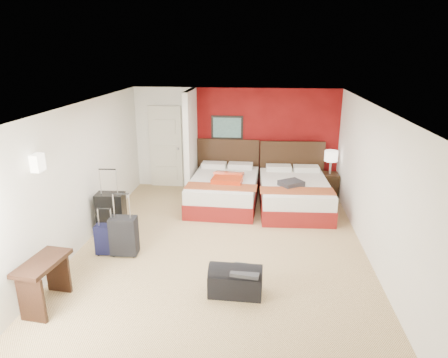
# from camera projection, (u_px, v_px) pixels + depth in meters

# --- Properties ---
(ground) EXTENTS (6.50, 6.50, 0.00)m
(ground) POSITION_uv_depth(u_px,v_px,m) (223.00, 245.00, 7.27)
(ground) COLOR #D7B984
(ground) RESTS_ON ground
(room_walls) EXTENTS (5.02, 6.52, 2.50)m
(room_walls) POSITION_uv_depth(u_px,v_px,m) (162.00, 156.00, 8.35)
(room_walls) COLOR white
(room_walls) RESTS_ON ground
(red_accent_panel) EXTENTS (3.50, 0.04, 2.50)m
(red_accent_panel) POSITION_uv_depth(u_px,v_px,m) (266.00, 140.00, 9.88)
(red_accent_panel) COLOR maroon
(red_accent_panel) RESTS_ON ground
(partition_wall) EXTENTS (0.12, 1.20, 2.50)m
(partition_wall) POSITION_uv_depth(u_px,v_px,m) (191.00, 144.00, 9.45)
(partition_wall) COLOR silver
(partition_wall) RESTS_ON ground
(entry_door) EXTENTS (0.82, 0.06, 2.05)m
(entry_door) POSITION_uv_depth(u_px,v_px,m) (166.00, 147.00, 10.14)
(entry_door) COLOR silver
(entry_door) RESTS_ON ground
(bed_left) EXTENTS (1.54, 2.15, 0.63)m
(bed_left) POSITION_uv_depth(u_px,v_px,m) (224.00, 191.00, 9.10)
(bed_left) COLOR white
(bed_left) RESTS_ON ground
(bed_right) EXTENTS (1.55, 2.15, 0.63)m
(bed_right) POSITION_uv_depth(u_px,v_px,m) (294.00, 195.00, 8.86)
(bed_right) COLOR silver
(bed_right) RESTS_ON ground
(red_suitcase_open) EXTENTS (0.72, 0.94, 0.11)m
(red_suitcase_open) POSITION_uv_depth(u_px,v_px,m) (228.00, 177.00, 8.89)
(red_suitcase_open) COLOR red
(red_suitcase_open) RESTS_ON bed_left
(jacket_bundle) EXTENTS (0.58, 0.56, 0.11)m
(jacket_bundle) POSITION_uv_depth(u_px,v_px,m) (291.00, 183.00, 8.47)
(jacket_bundle) COLOR #333237
(jacket_bundle) RESTS_ON bed_right
(nightstand) EXTENTS (0.42, 0.42, 0.58)m
(nightstand) POSITION_uv_depth(u_px,v_px,m) (329.00, 185.00, 9.58)
(nightstand) COLOR black
(nightstand) RESTS_ON ground
(table_lamp) EXTENTS (0.40, 0.40, 0.55)m
(table_lamp) POSITION_uv_depth(u_px,v_px,m) (331.00, 162.00, 9.41)
(table_lamp) COLOR white
(table_lamp) RESTS_ON nightstand
(suitcase_black) EXTENTS (0.53, 0.35, 0.77)m
(suitcase_black) POSITION_uv_depth(u_px,v_px,m) (111.00, 214.00, 7.65)
(suitcase_black) COLOR black
(suitcase_black) RESTS_ON ground
(suitcase_charcoal) EXTENTS (0.46, 0.29, 0.66)m
(suitcase_charcoal) POSITION_uv_depth(u_px,v_px,m) (124.00, 237.00, 6.84)
(suitcase_charcoal) COLOR black
(suitcase_charcoal) RESTS_ON ground
(suitcase_navy) EXTENTS (0.38, 0.24, 0.51)m
(suitcase_navy) POSITION_uv_depth(u_px,v_px,m) (107.00, 241.00, 6.89)
(suitcase_navy) COLOR black
(suitcase_navy) RESTS_ON ground
(duffel_bag) EXTENTS (0.77, 0.43, 0.38)m
(duffel_bag) POSITION_uv_depth(u_px,v_px,m) (235.00, 282.00, 5.78)
(duffel_bag) COLOR black
(duffel_bag) RESTS_ON ground
(jacket_draped) EXTENTS (0.45, 0.39, 0.05)m
(jacket_draped) POSITION_uv_depth(u_px,v_px,m) (246.00, 271.00, 5.65)
(jacket_draped) COLOR #38383D
(jacket_draped) RESTS_ON duffel_bag
(desk) EXTENTS (0.50, 0.86, 0.68)m
(desk) POSITION_uv_depth(u_px,v_px,m) (45.00, 283.00, 5.47)
(desk) COLOR black
(desk) RESTS_ON ground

